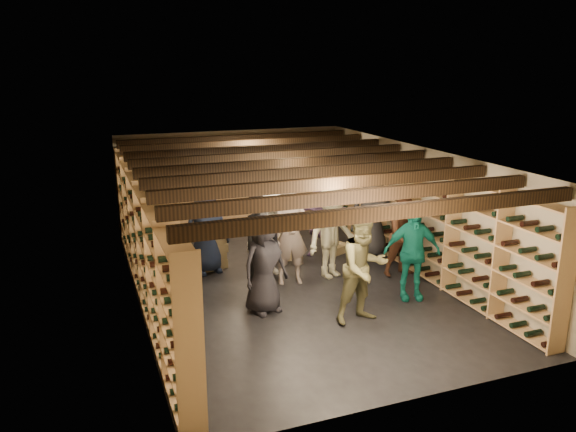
{
  "coord_description": "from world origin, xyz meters",
  "views": [
    {
      "loc": [
        -3.47,
        -9.09,
        3.98
      ],
      "look_at": [
        0.02,
        0.2,
        1.25
      ],
      "focal_mm": 35.0,
      "sensor_mm": 36.0,
      "label": 1
    }
  ],
  "objects_px": {
    "person_7": "(291,235)",
    "person_4": "(412,252)",
    "crate_loose": "(337,249)",
    "person_2": "(364,268)",
    "person_11": "(322,217)",
    "person_0": "(264,264)",
    "person_9": "(271,228)",
    "person_6": "(206,228)",
    "person_1": "(260,244)",
    "person_8": "(404,236)",
    "crate_stack_right": "(288,247)",
    "crate_stack_left": "(213,252)",
    "person_3": "(332,233)",
    "person_12": "(372,212)"
  },
  "relations": [
    {
      "from": "person_11",
      "to": "person_3",
      "type": "bearing_deg",
      "value": -80.58
    },
    {
      "from": "person_4",
      "to": "person_7",
      "type": "distance_m",
      "value": 2.19
    },
    {
      "from": "crate_loose",
      "to": "person_11",
      "type": "distance_m",
      "value": 0.84
    },
    {
      "from": "person_9",
      "to": "person_11",
      "type": "bearing_deg",
      "value": 4.59
    },
    {
      "from": "person_7",
      "to": "person_4",
      "type": "bearing_deg",
      "value": -31.32
    },
    {
      "from": "person_8",
      "to": "person_12",
      "type": "height_order",
      "value": "person_12"
    },
    {
      "from": "crate_stack_right",
      "to": "person_3",
      "type": "relative_size",
      "value": 0.29
    },
    {
      "from": "person_11",
      "to": "person_8",
      "type": "bearing_deg",
      "value": -34.45
    },
    {
      "from": "person_2",
      "to": "person_4",
      "type": "height_order",
      "value": "person_2"
    },
    {
      "from": "person_1",
      "to": "crate_stack_left",
      "type": "bearing_deg",
      "value": 83.76
    },
    {
      "from": "crate_stack_right",
      "to": "person_9",
      "type": "height_order",
      "value": "person_9"
    },
    {
      "from": "crate_stack_left",
      "to": "person_8",
      "type": "distance_m",
      "value": 3.75
    },
    {
      "from": "person_4",
      "to": "person_12",
      "type": "bearing_deg",
      "value": 94.98
    },
    {
      "from": "crate_stack_right",
      "to": "crate_loose",
      "type": "height_order",
      "value": "crate_stack_right"
    },
    {
      "from": "person_2",
      "to": "person_11",
      "type": "bearing_deg",
      "value": 71.33
    },
    {
      "from": "crate_loose",
      "to": "person_8",
      "type": "height_order",
      "value": "person_8"
    },
    {
      "from": "crate_loose",
      "to": "person_12",
      "type": "bearing_deg",
      "value": -35.29
    },
    {
      "from": "crate_loose",
      "to": "person_2",
      "type": "relative_size",
      "value": 0.28
    },
    {
      "from": "person_1",
      "to": "person_3",
      "type": "bearing_deg",
      "value": -14.61
    },
    {
      "from": "person_8",
      "to": "person_0",
      "type": "bearing_deg",
      "value": -170.86
    },
    {
      "from": "crate_stack_left",
      "to": "person_12",
      "type": "relative_size",
      "value": 0.36
    },
    {
      "from": "crate_stack_left",
      "to": "person_12",
      "type": "height_order",
      "value": "person_12"
    },
    {
      "from": "person_2",
      "to": "person_4",
      "type": "distance_m",
      "value": 1.31
    },
    {
      "from": "crate_stack_left",
      "to": "person_7",
      "type": "relative_size",
      "value": 0.37
    },
    {
      "from": "crate_stack_right",
      "to": "crate_loose",
      "type": "xyz_separation_m",
      "value": [
        1.12,
        -0.0,
        -0.17
      ]
    },
    {
      "from": "person_4",
      "to": "person_6",
      "type": "height_order",
      "value": "person_6"
    },
    {
      "from": "person_9",
      "to": "person_8",
      "type": "bearing_deg",
      "value": -44.15
    },
    {
      "from": "person_1",
      "to": "person_9",
      "type": "distance_m",
      "value": 0.9
    },
    {
      "from": "crate_stack_left",
      "to": "crate_stack_right",
      "type": "height_order",
      "value": "crate_stack_left"
    },
    {
      "from": "crate_stack_left",
      "to": "person_7",
      "type": "xyz_separation_m",
      "value": [
        1.18,
        -1.25,
        0.59
      ]
    },
    {
      "from": "crate_stack_left",
      "to": "person_3",
      "type": "distance_m",
      "value": 2.43
    },
    {
      "from": "crate_stack_right",
      "to": "person_9",
      "type": "xyz_separation_m",
      "value": [
        -0.63,
        -0.74,
        0.68
      ]
    },
    {
      "from": "person_9",
      "to": "person_1",
      "type": "bearing_deg",
      "value": -144.53
    },
    {
      "from": "person_3",
      "to": "person_8",
      "type": "bearing_deg",
      "value": -36.14
    },
    {
      "from": "crate_loose",
      "to": "person_12",
      "type": "height_order",
      "value": "person_12"
    },
    {
      "from": "person_1",
      "to": "person_9",
      "type": "height_order",
      "value": "person_9"
    },
    {
      "from": "person_7",
      "to": "person_12",
      "type": "relative_size",
      "value": 0.97
    },
    {
      "from": "person_0",
      "to": "person_7",
      "type": "height_order",
      "value": "person_7"
    },
    {
      "from": "person_3",
      "to": "person_7",
      "type": "bearing_deg",
      "value": 161.46
    },
    {
      "from": "crate_stack_right",
      "to": "person_11",
      "type": "distance_m",
      "value": 0.96
    },
    {
      "from": "person_6",
      "to": "crate_loose",
      "type": "bearing_deg",
      "value": -8.47
    },
    {
      "from": "person_1",
      "to": "person_2",
      "type": "xyz_separation_m",
      "value": [
        1.17,
        -1.64,
        -0.01
      ]
    },
    {
      "from": "person_12",
      "to": "crate_stack_left",
      "type": "bearing_deg",
      "value": -173.12
    },
    {
      "from": "crate_stack_left",
      "to": "person_6",
      "type": "relative_size",
      "value": 0.38
    },
    {
      "from": "person_0",
      "to": "person_4",
      "type": "relative_size",
      "value": 0.99
    },
    {
      "from": "person_1",
      "to": "person_11",
      "type": "height_order",
      "value": "person_1"
    },
    {
      "from": "person_0",
      "to": "person_12",
      "type": "bearing_deg",
      "value": 13.24
    },
    {
      "from": "person_0",
      "to": "person_9",
      "type": "relative_size",
      "value": 0.89
    },
    {
      "from": "person_2",
      "to": "person_11",
      "type": "height_order",
      "value": "person_2"
    },
    {
      "from": "person_2",
      "to": "crate_loose",
      "type": "bearing_deg",
      "value": 65.18
    }
  ]
}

